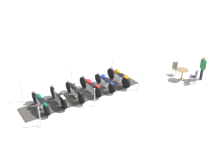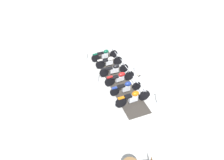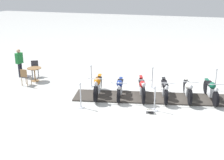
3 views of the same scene
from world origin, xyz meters
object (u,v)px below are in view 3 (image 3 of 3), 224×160
object	(u,v)px
motorcycle_copper	(98,86)
stanchion_left_front	(91,79)
motorcycle_black	(165,89)
motorcycle_cream	(188,89)
stanchion_right_mid	(155,103)
motorcycle_forest	(211,90)
stanchion_left_rear	(215,84)
info_placard	(150,111)
cafe_chair_across_table	(25,76)
stanchion_left_mid	(152,81)
bystander_person	(19,60)
cafe_chair_near_table	(35,68)
stanchion_right_front	(81,100)
motorcycle_maroon	(142,88)
cafe_table	(34,71)
motorcycle_navy	(120,88)

from	to	relation	value
motorcycle_copper	stanchion_left_front	world-z (taller)	stanchion_left_front
motorcycle_copper	stanchion_left_front	bearing A→B (deg)	-160.61
motorcycle_black	motorcycle_cream	xyz separation A→B (m)	(0.24, -1.02, 0.03)
stanchion_right_mid	motorcycle_black	bearing A→B (deg)	-7.46
motorcycle_copper	motorcycle_forest	distance (m)	5.24
stanchion_left_rear	motorcycle_black	bearing A→B (deg)	131.88
motorcycle_black	stanchion_right_mid	distance (m)	1.48
info_placard	cafe_chair_across_table	xyz separation A→B (m)	(1.26, 6.94, 0.47)
motorcycle_black	stanchion_left_rear	world-z (taller)	stanchion_left_rear
stanchion_left_mid	bystander_person	bearing A→B (deg)	93.90
stanchion_left_mid	stanchion_left_front	bearing A→B (deg)	103.43
cafe_chair_near_table	bystander_person	bearing A→B (deg)	-102.55
cafe_chair_near_table	stanchion_right_front	bearing A→B (deg)	21.90
motorcycle_maroon	motorcycle_cream	world-z (taller)	motorcycle_maroon
stanchion_left_front	motorcycle_cream	bearing A→B (deg)	-93.40
info_placard	cafe_chair_near_table	bearing A→B (deg)	-34.16
stanchion_left_rear	info_placard	world-z (taller)	stanchion_left_rear
motorcycle_copper	info_placard	bearing A→B (deg)	54.70
motorcycle_black	cafe_chair_near_table	bearing A→B (deg)	-111.26
info_placard	cafe_chair_near_table	size ratio (longest dim) A/B	0.38
cafe_table	motorcycle_black	bearing A→B (deg)	-92.63
motorcycle_cream	stanchion_left_mid	xyz separation A→B (m)	(1.03, 1.86, -0.12)
motorcycle_forest	cafe_chair_near_table	bearing A→B (deg)	-109.04
motorcycle_copper	motorcycle_black	size ratio (longest dim) A/B	1.03
stanchion_left_rear	cafe_chair_across_table	distance (m)	9.82
info_placard	cafe_chair_near_table	world-z (taller)	cafe_chair_near_table
cafe_chair_near_table	motorcycle_forest	bearing A→B (deg)	54.88
motorcycle_cream	info_placard	size ratio (longest dim) A/B	5.98
motorcycle_forest	stanchion_left_front	world-z (taller)	stanchion_left_front
motorcycle_navy	stanchion_left_front	xyz separation A→B (m)	(1.02, 1.88, -0.09)
motorcycle_maroon	stanchion_left_rear	world-z (taller)	stanchion_left_rear
motorcycle_maroon	stanchion_left_front	xyz separation A→B (m)	(0.78, 2.90, -0.12)
motorcycle_maroon	motorcycle_cream	size ratio (longest dim) A/B	1.02
motorcycle_cream	motorcycle_maroon	bearing A→B (deg)	-89.68
motorcycle_navy	cafe_table	distance (m)	5.27
info_placard	stanchion_left_mid	bearing A→B (deg)	-93.63
stanchion_left_mid	motorcycle_maroon	bearing A→B (deg)	173.39
motorcycle_forest	cafe_chair_across_table	distance (m)	9.35
motorcycle_black	cafe_chair_across_table	world-z (taller)	motorcycle_black
motorcycle_maroon	bystander_person	distance (m)	7.55
info_placard	cafe_chair_near_table	distance (m)	7.88
motorcycle_copper	stanchion_right_mid	size ratio (longest dim) A/B	2.06
motorcycle_navy	motorcycle_maroon	distance (m)	1.05
stanchion_right_mid	stanchion_right_front	xyz separation A→B (m)	(-0.73, 3.08, 0.02)
stanchion_left_rear	motorcycle_forest	bearing A→B (deg)	172.65
stanchion_right_front	stanchion_left_rear	bearing A→B (deg)	-52.67
motorcycle_copper	bystander_person	world-z (taller)	bystander_person
motorcycle_maroon	stanchion_left_rear	bearing A→B (deg)	106.69
motorcycle_black	stanchion_right_front	xyz separation A→B (m)	(-2.19, 3.27, -0.11)
motorcycle_copper	cafe_chair_near_table	xyz separation A→B (m)	(1.76, 4.62, 0.01)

